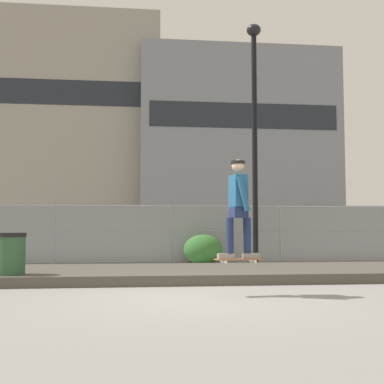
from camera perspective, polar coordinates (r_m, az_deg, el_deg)
The scene contains 12 objects.
ground_plane at distance 8.15m, azimuth 1.26°, elevation -12.06°, with size 120.00×120.00×0.00m, color gray.
gravel_berm at distance 11.41m, azimuth -0.99°, elevation -9.24°, with size 15.88×3.35×0.21m, color #4C473F.
skateboard at distance 8.40m, azimuth 5.34°, elevation -7.69°, with size 0.82×0.31×0.07m.
skater at distance 8.40m, azimuth 5.30°, elevation -1.22°, with size 0.73×0.61×1.66m.
chain_fence at distance 15.82m, azimuth -2.51°, elevation -4.80°, with size 21.58×0.06×1.85m.
street_lamp at distance 15.49m, azimuth 7.15°, elevation 8.69°, with size 0.44×0.44×7.39m.
parked_car_near at distance 18.10m, azimuth -15.00°, elevation -4.87°, with size 4.42×1.98×1.66m.
parked_car_mid at distance 18.44m, azimuth 4.34°, elevation -4.98°, with size 4.46×2.06×1.66m.
library_building at distance 57.69m, azimuth -14.55°, elevation 6.45°, with size 20.95×14.37×23.08m.
office_block at distance 56.63m, azimuth 4.39°, elevation 4.66°, with size 20.27×15.49×19.45m.
shrub_left at distance 15.40m, azimuth 1.25°, elevation -6.58°, with size 1.19×0.97×0.92m.
trash_bin at distance 10.47m, azimuth -20.04°, elevation -7.19°, with size 0.59×0.59×1.03m.
Camera 1 is at (-1.07, -8.00, 1.13)m, focal length 46.69 mm.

